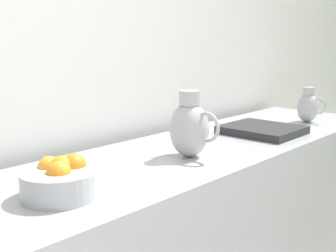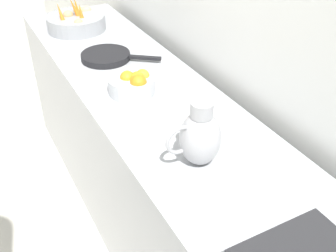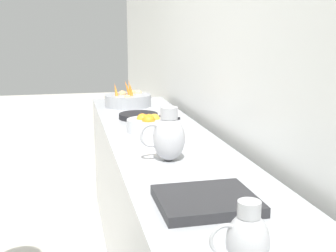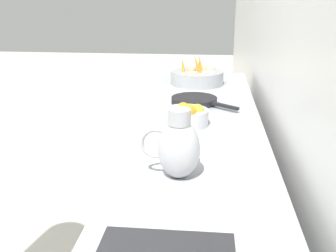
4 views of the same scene
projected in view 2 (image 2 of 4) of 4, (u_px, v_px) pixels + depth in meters
The scene contains 5 objects.
prep_counter at pixel (175, 198), 2.00m from camera, with size 0.61×3.25×0.91m, color #9EA0A5.
vegetable_colander at pixel (76, 22), 2.59m from camera, with size 0.37×0.37×0.21m.
orange_bowl at pixel (133, 83), 1.91m from camera, with size 0.22×0.22×0.11m.
metal_pitcher_tall at pixel (200, 137), 1.45m from camera, with size 0.21×0.15×0.25m.
skillet_on_counter at pixel (107, 56), 2.23m from camera, with size 0.39×0.33×0.03m.
Camera 2 is at (-0.82, 1.38, 1.87)m, focal length 43.83 mm.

